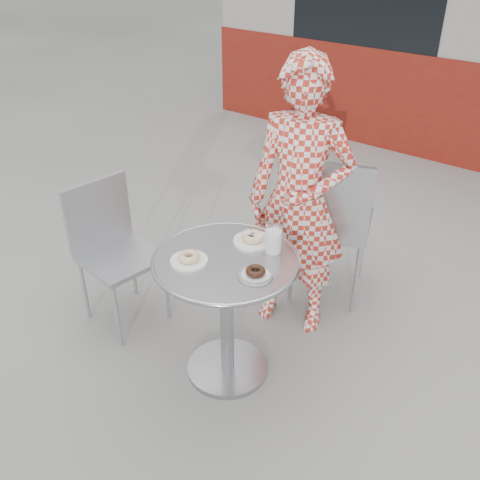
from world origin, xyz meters
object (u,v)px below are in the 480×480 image
Objects in this scene: bistro_table at (226,289)px; milk_cup at (273,240)px; plate_far at (252,239)px; seated_person at (299,202)px; plate_near at (189,259)px; chair_far at (328,251)px; chair_left at (123,281)px; plate_checker at (255,274)px.

bistro_table is 5.31× the size of milk_cup.
plate_far is at bearing 87.65° from bistro_table.
milk_cup reaches higher than bistro_table.
bistro_table is at bearing -108.01° from seated_person.
plate_near is (-0.14, -0.73, -0.05)m from seated_person.
seated_person reaches higher than milk_cup.
chair_far is 0.62× the size of seated_person.
plate_far is 0.14m from milk_cup.
chair_left is 1.08m from milk_cup.
chair_left is at bearing 171.28° from plate_near.
plate_near is 1.12× the size of plate_checker.
milk_cup is at bearing -69.36° from chair_left.
chair_left is at bearing -163.81° from plate_far.
plate_near is (-0.16, -1.10, 0.44)m from chair_far.
plate_near is at bearing -129.51° from milk_cup.
chair_far is 1.14× the size of chair_left.
seated_person is 0.41m from plate_far.
chair_left is at bearing 179.95° from plate_checker.
chair_far is at bearing 97.27° from milk_cup.
bistro_table is 4.56× the size of plate_checker.
seated_person is 9.92× the size of plate_checker.
milk_cup is (-0.06, 0.22, 0.05)m from plate_checker.
plate_far is at bearing 129.54° from plate_checker.
seated_person is at bearing 78.80° from plate_near.
chair_left is 1.15m from seated_person.
bistro_table is 0.28m from plate_checker.
milk_cup is (0.14, 0.19, 0.24)m from bistro_table.
plate_checker is 1.16× the size of milk_cup.
chair_far is 1.19m from plate_near.
bistro_table is 3.77× the size of plate_far.
milk_cup is at bearing 104.43° from plate_checker.
plate_checker is at bearing 77.61° from chair_far.
bistro_table is at bearing -126.67° from milk_cup.
milk_cup is at bearing 76.02° from chair_far.
chair_left is 1.08m from plate_checker.
seated_person reaches higher than chair_far.
milk_cup is (0.12, -0.41, -0.00)m from seated_person.
chair_far reaches higher than chair_left.
plate_near is at bearing -162.58° from plate_checker.
chair_far reaches higher than plate_checker.
bistro_table is 0.85× the size of chair_left.
plate_near is at bearing -91.37° from chair_left.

